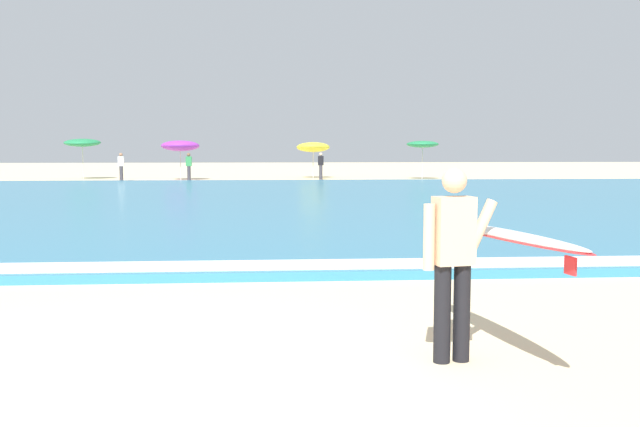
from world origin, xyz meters
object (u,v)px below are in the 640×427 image
(beachgoer_near_row_mid, at_px, (189,166))
(beachgoer_near_row_right, at_px, (321,165))
(surfer_with_board, at_px, (478,247))
(beach_umbrella_1, at_px, (180,146))
(beachgoer_near_row_left, at_px, (121,166))
(beach_umbrella_2, at_px, (313,147))
(beach_umbrella_3, at_px, (423,144))
(beach_umbrella_0, at_px, (82,143))

(beachgoer_near_row_mid, height_order, beachgoer_near_row_right, same)
(beachgoer_near_row_mid, xyz_separation_m, beachgoer_near_row_right, (7.51, 1.37, 0.00))
(surfer_with_board, bearing_deg, beach_umbrella_1, 101.38)
(beach_umbrella_1, height_order, beachgoer_near_row_left, beach_umbrella_1)
(surfer_with_board, relative_size, beachgoer_near_row_mid, 1.67)
(beach_umbrella_1, distance_m, beach_umbrella_2, 8.04)
(beachgoer_near_row_left, relative_size, beachgoer_near_row_mid, 1.00)
(beach_umbrella_2, bearing_deg, beach_umbrella_3, -17.95)
(beachgoer_near_row_right, bearing_deg, beach_umbrella_2, 100.54)
(beach_umbrella_0, distance_m, beachgoer_near_row_right, 14.18)
(beach_umbrella_1, bearing_deg, surfer_with_board, -78.62)
(beachgoer_near_row_left, distance_m, beachgoer_near_row_mid, 3.80)
(beach_umbrella_0, height_order, beach_umbrella_3, beach_umbrella_0)
(beach_umbrella_3, xyz_separation_m, beachgoer_near_row_right, (-5.99, 0.23, -1.22))
(beachgoer_near_row_mid, bearing_deg, beach_umbrella_2, 23.99)
(surfer_with_board, height_order, beach_umbrella_1, beach_umbrella_1)
(surfer_with_board, relative_size, beach_umbrella_1, 1.14)
(beachgoer_near_row_left, bearing_deg, beach_umbrella_1, 15.17)
(surfer_with_board, xyz_separation_m, beachgoer_near_row_right, (1.13, 34.94, -0.18))
(beach_umbrella_2, distance_m, beachgoer_near_row_mid, 7.92)
(beach_umbrella_0, xyz_separation_m, beach_umbrella_1, (5.94, -1.66, -0.18))
(beach_umbrella_2, xyz_separation_m, beach_umbrella_3, (6.33, -2.05, 0.17))
(beach_umbrella_3, distance_m, beachgoer_near_row_left, 17.36)
(beach_umbrella_3, relative_size, beachgoer_near_row_mid, 1.44)
(beachgoer_near_row_left, xyz_separation_m, beachgoer_near_row_right, (11.30, 1.10, 0.00))
(beachgoer_near_row_left, bearing_deg, beachgoer_near_row_mid, -4.15)
(beach_umbrella_1, distance_m, beachgoer_near_row_right, 8.19)
(beach_umbrella_2, bearing_deg, beachgoer_near_row_right, -79.46)
(surfer_with_board, bearing_deg, beach_umbrella_2, 88.77)
(beach_umbrella_1, xyz_separation_m, beach_umbrella_3, (14.11, 0.00, 0.09))
(surfer_with_board, height_order, beach_umbrella_0, beach_umbrella_0)
(beach_umbrella_2, bearing_deg, beachgoer_near_row_mid, -156.01)
(beach_umbrella_0, bearing_deg, beach_umbrella_2, 1.66)
(beach_umbrella_2, height_order, beach_umbrella_3, beach_umbrella_3)
(surfer_with_board, height_order, beachgoer_near_row_left, surfer_with_board)
(surfer_with_board, relative_size, beachgoer_near_row_right, 1.67)
(surfer_with_board, bearing_deg, beachgoer_near_row_right, 88.15)
(surfer_with_board, height_order, beach_umbrella_2, beach_umbrella_2)
(surfer_with_board, xyz_separation_m, beachgoer_near_row_mid, (-6.39, 33.57, -0.18))
(beach_umbrella_2, bearing_deg, beachgoer_near_row_left, -165.10)
(beachgoer_near_row_mid, bearing_deg, surfer_with_board, -79.23)
(beach_umbrella_1, height_order, beachgoer_near_row_right, beach_umbrella_1)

